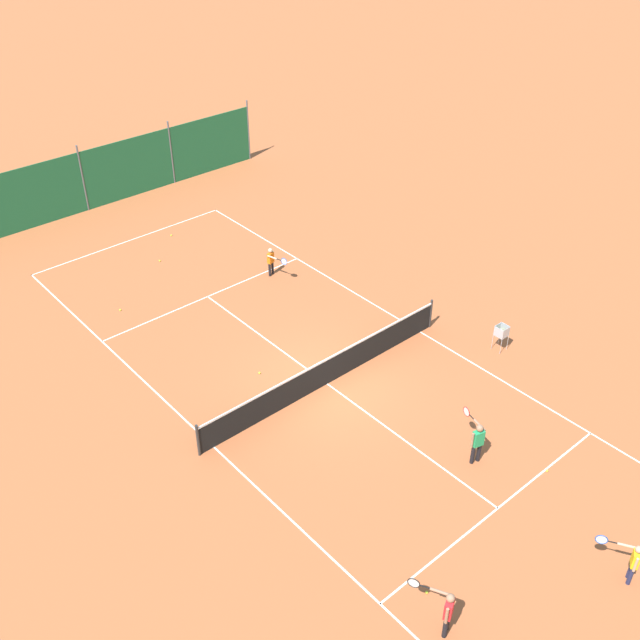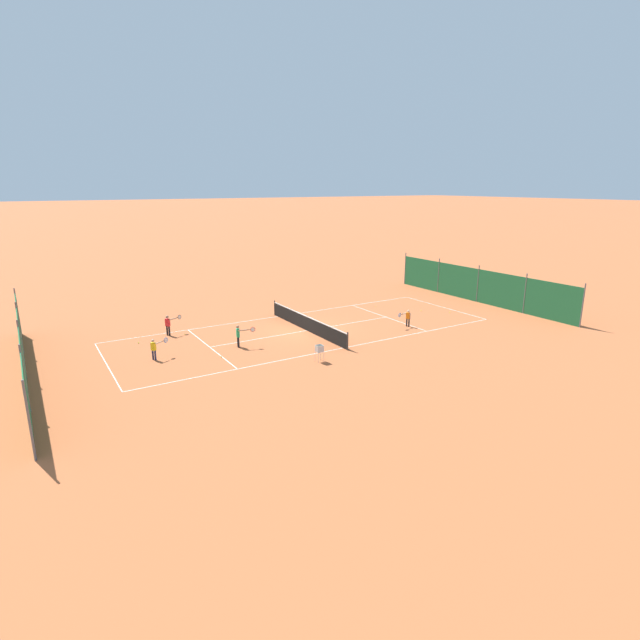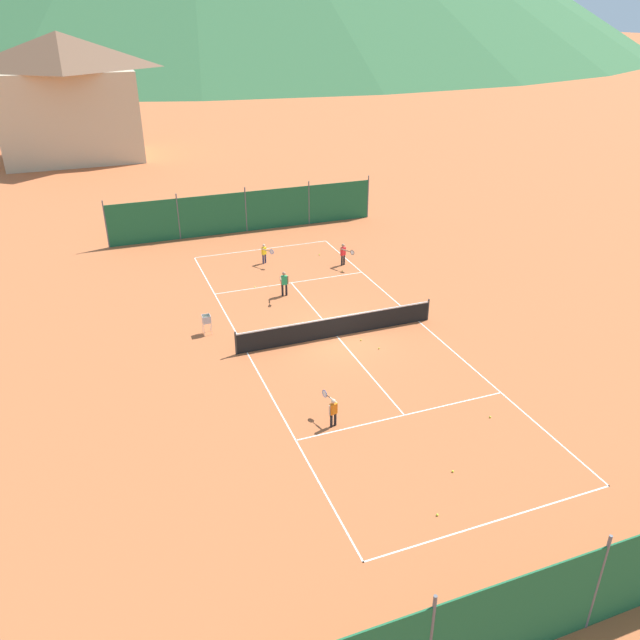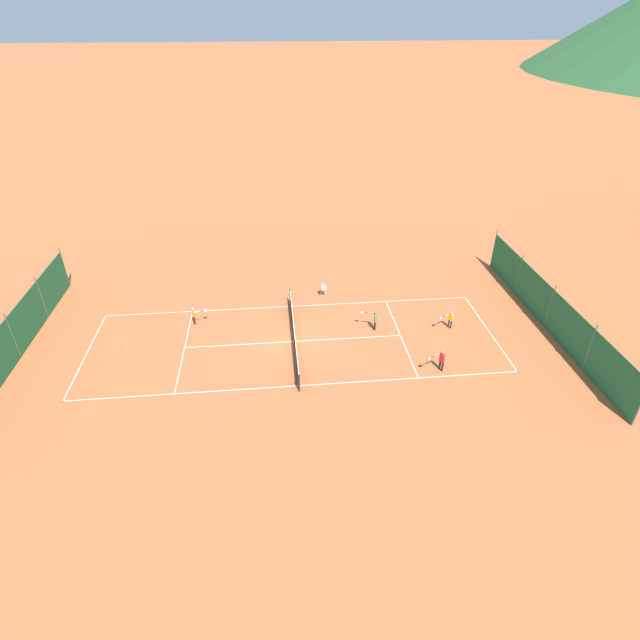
% 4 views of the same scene
% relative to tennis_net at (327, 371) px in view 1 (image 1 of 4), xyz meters
% --- Properties ---
extents(ground_plane, '(600.00, 600.00, 0.00)m').
position_rel_tennis_net_xyz_m(ground_plane, '(0.00, 0.00, -0.50)').
color(ground_plane, '#B25B33').
extents(court_line_markings, '(8.25, 23.85, 0.01)m').
position_rel_tennis_net_xyz_m(court_line_markings, '(0.00, 0.00, -0.50)').
color(court_line_markings, white).
rests_on(court_line_markings, ground).
extents(tennis_net, '(9.18, 0.08, 1.06)m').
position_rel_tennis_net_xyz_m(tennis_net, '(0.00, 0.00, 0.00)').
color(tennis_net, '#2D2D2D').
rests_on(tennis_net, ground).
extents(windscreen_fence_near, '(17.28, 0.08, 2.90)m').
position_rel_tennis_net_xyz_m(windscreen_fence_near, '(-0.00, -15.50, 0.81)').
color(windscreen_fence_near, '#1E6038').
rests_on(windscreen_fence_near, ground).
extents(player_near_baseline, '(0.65, 1.00, 1.29)m').
position_rel_tennis_net_xyz_m(player_near_baseline, '(-0.84, 4.94, 0.25)').
color(player_near_baseline, black).
rests_on(player_near_baseline, ground).
extents(player_far_baseline, '(0.49, 0.98, 1.15)m').
position_rel_tennis_net_xyz_m(player_far_baseline, '(-0.51, 9.57, 0.17)').
color(player_far_baseline, '#23284C').
rests_on(player_far_baseline, ground).
extents(player_far_service, '(0.47, 1.08, 1.27)m').
position_rel_tennis_net_xyz_m(player_far_service, '(3.55, 7.73, 0.24)').
color(player_far_service, black).
rests_on(player_far_service, ground).
extents(player_near_service, '(0.37, 0.99, 1.11)m').
position_rel_tennis_net_xyz_m(player_near_service, '(-2.62, -6.04, 0.16)').
color(player_near_service, black).
rests_on(player_near_service, ground).
extents(tennis_ball_by_net_left, '(0.07, 0.07, 0.07)m').
position_rel_tennis_net_xyz_m(tennis_ball_by_net_left, '(-1.96, 6.46, -0.47)').
color(tennis_ball_by_net_left, '#CCE033').
rests_on(tennis_ball_by_net_left, ground).
extents(tennis_ball_alley_right, '(0.07, 0.07, 0.07)m').
position_rel_tennis_net_xyz_m(tennis_ball_alley_right, '(3.13, 6.88, -0.47)').
color(tennis_ball_alley_right, '#CCE033').
rests_on(tennis_ball_alley_right, ground).
extents(tennis_ball_alley_left, '(0.07, 0.07, 0.07)m').
position_rel_tennis_net_xyz_m(tennis_ball_alley_left, '(1.24, -1.71, -0.47)').
color(tennis_ball_alley_left, '#CCE033').
rests_on(tennis_ball_alley_left, ground).
extents(tennis_ball_mid_court, '(0.07, 0.07, 0.07)m').
position_rel_tennis_net_xyz_m(tennis_ball_mid_court, '(-0.01, -9.66, -0.47)').
color(tennis_ball_mid_court, '#CCE033').
rests_on(tennis_ball_mid_court, ground).
extents(tennis_ball_near_corner, '(0.07, 0.07, 0.07)m').
position_rel_tennis_net_xyz_m(tennis_ball_near_corner, '(-1.43, -11.13, -0.47)').
color(tennis_ball_near_corner, '#CCE033').
rests_on(tennis_ball_near_corner, ground).
extents(tennis_ball_far_corner, '(0.07, 0.07, 0.07)m').
position_rel_tennis_net_xyz_m(tennis_ball_far_corner, '(0.83, -0.77, -0.47)').
color(tennis_ball_far_corner, '#CCE033').
rests_on(tennis_ball_far_corner, ground).
extents(tennis_ball_by_net_right, '(0.07, 0.07, 0.07)m').
position_rel_tennis_net_xyz_m(tennis_ball_by_net_right, '(2.77, -7.62, -0.47)').
color(tennis_ball_by_net_right, '#CCE033').
rests_on(tennis_ball_by_net_right, ground).
extents(ball_hopper, '(0.36, 0.36, 0.89)m').
position_rel_tennis_net_xyz_m(ball_hopper, '(-5.31, 2.29, 0.16)').
color(ball_hopper, '#B7B7BC').
rests_on(ball_hopper, ground).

